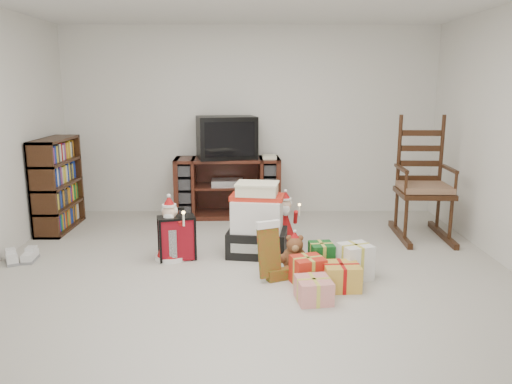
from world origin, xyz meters
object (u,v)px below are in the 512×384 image
santa_figurine (285,224)px  gift_cluster (326,270)px  red_suitcase (177,238)px  teddy_bear (294,256)px  sneaker_pair (21,257)px  crt_television (226,137)px  bookshelf (58,186)px  mrs_claus_figurine (170,235)px  tv_stand (228,187)px  rocking_chair (422,194)px  gift_pile (257,224)px

santa_figurine → gift_cluster: size_ratio=0.68×
red_suitcase → teddy_bear: bearing=-31.6°
sneaker_pair → crt_television: crt_television is taller
bookshelf → mrs_claus_figurine: (1.53, -1.10, -0.28)m
tv_stand → red_suitcase: 1.76m
tv_stand → rocking_chair: bearing=-23.6°
bookshelf → crt_television: 2.17m
tv_stand → mrs_claus_figurine: 1.77m
rocking_chair → teddy_bear: bearing=-141.2°
red_suitcase → santa_figurine: size_ratio=0.87×
gift_pile → mrs_claus_figurine: bearing=-164.0°
red_suitcase → santa_figurine: bearing=8.8°
gift_pile → teddy_bear: size_ratio=2.13×
bookshelf → rocking_chair: 4.33m
mrs_claus_figurine → sneaker_pair: mrs_claus_figurine is taller
crt_television → gift_cluster: bearing=-79.2°
tv_stand → santa_figurine: size_ratio=2.33×
gift_cluster → mrs_claus_figurine: bearing=156.2°
bookshelf → mrs_claus_figurine: 1.91m
tv_stand → gift_cluster: size_ratio=1.59×
red_suitcase → sneaker_pair: red_suitcase is taller
sneaker_pair → santa_figurine: bearing=-8.4°
teddy_bear → bookshelf: bearing=152.5°
mrs_claus_figurine → crt_television: 1.94m
rocking_chair → teddy_bear: 1.96m
red_suitcase → sneaker_pair: 1.56m
bookshelf → mrs_claus_figurine: bookshelf is taller
gift_pile → red_suitcase: (-0.81, -0.14, -0.10)m
red_suitcase → crt_television: crt_television is taller
red_suitcase → mrs_claus_figurine: 0.07m
red_suitcase → bookshelf: bearing=129.3°
gift_pile → gift_cluster: gift_pile is taller
teddy_bear → mrs_claus_figurine: mrs_claus_figurine is taller
mrs_claus_figurine → crt_television: (0.48, 1.70, 0.81)m
bookshelf → teddy_bear: (2.76, -1.44, -0.38)m
crt_television → red_suitcase: bearing=-115.8°
red_suitcase → teddy_bear: red_suitcase is taller
teddy_bear → santa_figurine: (-0.04, 0.84, 0.08)m
teddy_bear → red_suitcase: bearing=164.3°
rocking_chair → gift_cluster: bearing=-129.3°
bookshelf → gift_cluster: size_ratio=1.26×
sneaker_pair → gift_cluster: 3.02m
santa_figurine → tv_stand: bearing=120.4°
rocking_chair → santa_figurine: rocking_chair is taller
gift_pile → rocking_chair: bearing=27.6°
tv_stand → bookshelf: size_ratio=1.26×
gift_cluster → crt_television: bearing=113.0°
teddy_bear → crt_television: (-0.74, 2.04, 0.91)m
rocking_chair → sneaker_pair: bearing=-165.8°
tv_stand → teddy_bear: 2.17m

